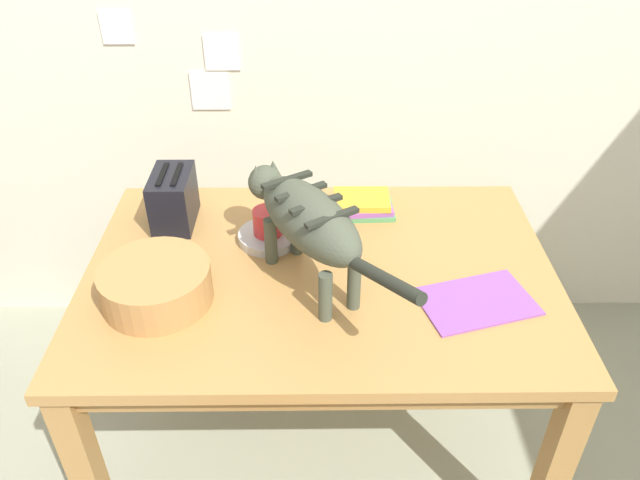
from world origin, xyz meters
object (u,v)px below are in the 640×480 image
at_px(magazine, 476,301).
at_px(coffee_mug, 269,222).
at_px(dining_table, 320,291).
at_px(wicker_basket, 156,284).
at_px(book_stack, 363,204).
at_px(saucer_bowl, 269,237).
at_px(toaster, 173,199).
at_px(cat, 307,219).

bearing_deg(magazine, coffee_mug, 136.66).
bearing_deg(dining_table, wicker_basket, -163.01).
distance_m(coffee_mug, book_stack, 0.34).
distance_m(book_stack, wicker_basket, 0.73).
bearing_deg(coffee_mug, saucer_bowl, 180.00).
bearing_deg(book_stack, coffee_mug, -151.19).
height_order(coffee_mug, magazine, coffee_mug).
bearing_deg(magazine, saucer_bowl, 136.79).
distance_m(saucer_bowl, toaster, 0.33).
bearing_deg(wicker_basket, coffee_mug, 44.17).
bearing_deg(dining_table, toaster, 151.31).
bearing_deg(saucer_bowl, coffee_mug, 0.00).
height_order(magazine, book_stack, book_stack).
relative_size(book_stack, toaster, 0.98).
height_order(book_stack, wicker_basket, wicker_basket).
distance_m(cat, wicker_basket, 0.43).
height_order(saucer_bowl, wicker_basket, wicker_basket).
bearing_deg(wicker_basket, toaster, 93.03).
relative_size(saucer_bowl, magazine, 0.62).
relative_size(cat, coffee_mug, 4.95).
height_order(dining_table, magazine, magazine).
distance_m(dining_table, saucer_bowl, 0.23).
xyz_separation_m(cat, toaster, (-0.42, 0.30, -0.12)).
xyz_separation_m(magazine, wicker_basket, (-0.85, 0.02, 0.05)).
relative_size(dining_table, toaster, 6.72).
bearing_deg(coffee_mug, magazine, -27.32).
relative_size(coffee_mug, toaster, 0.65).
bearing_deg(wicker_basket, cat, 11.52).
height_order(magazine, wicker_basket, wicker_basket).
bearing_deg(book_stack, dining_table, -115.40).
bearing_deg(toaster, cat, -35.57).
distance_m(saucer_bowl, magazine, 0.64).
xyz_separation_m(cat, coffee_mug, (-0.12, 0.19, -0.14)).
xyz_separation_m(coffee_mug, wicker_basket, (-0.28, -0.27, -0.01)).
bearing_deg(toaster, book_stack, 5.34).
relative_size(wicker_basket, toaster, 1.47).
relative_size(magazine, wicker_basket, 1.01).
height_order(dining_table, coffee_mug, coffee_mug).
height_order(cat, coffee_mug, cat).
relative_size(dining_table, wicker_basket, 4.58).
bearing_deg(magazine, cat, 151.40).
bearing_deg(coffee_mug, toaster, 160.50).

